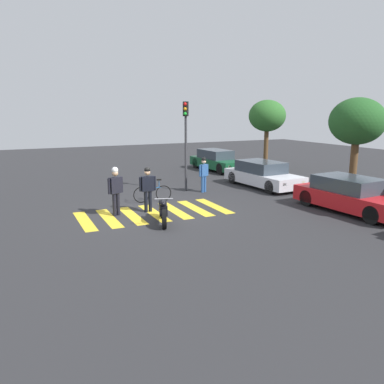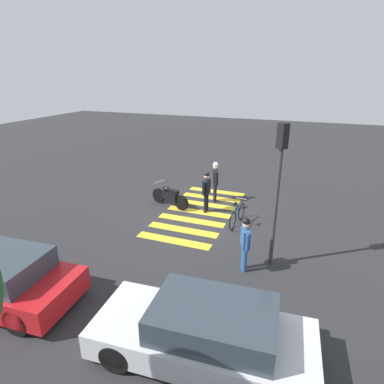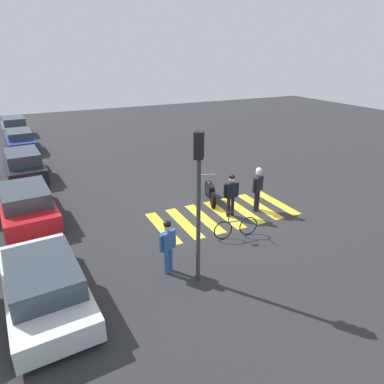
# 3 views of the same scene
# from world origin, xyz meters

# --- Properties ---
(ground_plane) EXTENTS (60.00, 60.00, 0.00)m
(ground_plane) POSITION_xyz_m (0.00, 0.00, 0.00)
(ground_plane) COLOR #2B2B2D
(police_motorcycle) EXTENTS (2.01, 0.89, 1.05)m
(police_motorcycle) POSITION_xyz_m (1.44, -0.16, 0.47)
(police_motorcycle) COLOR black
(police_motorcycle) RESTS_ON ground_plane
(leaning_bicycle) EXTENTS (0.46, 1.71, 1.02)m
(leaning_bicycle) POSITION_xyz_m (-1.82, 0.60, 0.39)
(leaning_bicycle) COLOR black
(leaning_bicycle) RESTS_ON ground_plane
(officer_on_foot) EXTENTS (0.24, 0.68, 1.83)m
(officer_on_foot) POSITION_xyz_m (-0.29, -0.14, 1.06)
(officer_on_foot) COLOR black
(officer_on_foot) RESTS_ON ground_plane
(officer_by_motorcycle) EXTENTS (0.39, 0.65, 1.90)m
(officer_by_motorcycle) POSITION_xyz_m (-0.28, -1.43, 1.12)
(officer_by_motorcycle) COLOR black
(officer_by_motorcycle) RESTS_ON ground_plane
(pedestrian_bystander) EXTENTS (0.37, 0.62, 1.75)m
(pedestrian_bystander) POSITION_xyz_m (-2.75, 3.59, 1.01)
(pedestrian_bystander) COLOR #2D5999
(pedestrian_bystander) RESTS_ON ground_plane
(crosswalk_stripes) EXTENTS (2.81, 5.85, 0.01)m
(crosswalk_stripes) POSITION_xyz_m (0.00, 0.00, 0.00)
(crosswalk_stripes) COLOR yellow
(crosswalk_stripes) RESTS_ON ground_plane
(car_green_compact) EXTENTS (4.66, 1.99, 1.38)m
(car_green_compact) POSITION_xyz_m (-8.79, 7.62, 0.66)
(car_green_compact) COLOR black
(car_green_compact) RESTS_ON ground_plane
(car_white_van) EXTENTS (4.72, 2.20, 1.34)m
(car_white_van) POSITION_xyz_m (-2.68, 7.06, 0.64)
(car_white_van) COLOR black
(car_white_van) RESTS_ON ground_plane
(car_red_convertible) EXTENTS (4.72, 2.22, 1.38)m
(car_red_convertible) POSITION_xyz_m (3.09, 7.24, 0.66)
(car_red_convertible) COLOR black
(car_red_convertible) RESTS_ON ground_plane
(traffic_light_pole) EXTENTS (0.35, 0.34, 4.41)m
(traffic_light_pole) POSITION_xyz_m (-3.46, 2.94, 2.95)
(traffic_light_pole) COLOR #38383D
(traffic_light_pole) RESTS_ON ground_plane
(street_tree_near) EXTENTS (2.48, 2.48, 4.68)m
(street_tree_near) POSITION_xyz_m (-7.80, 10.92, 3.58)
(street_tree_near) COLOR brown
(street_tree_near) RESTS_ON ground_plane
(street_tree_mid) EXTENTS (2.76, 2.76, 4.63)m
(street_tree_mid) POSITION_xyz_m (-0.23, 10.92, 3.41)
(street_tree_mid) COLOR brown
(street_tree_mid) RESTS_ON ground_plane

